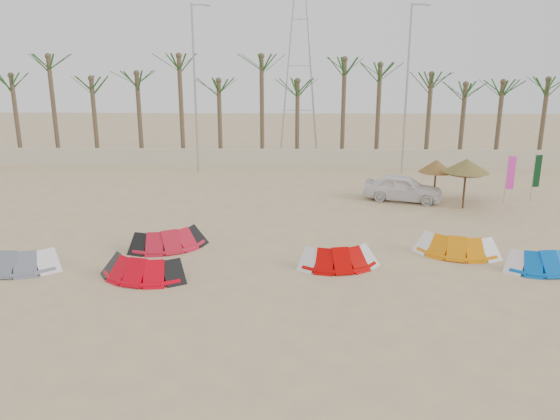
{
  "coord_description": "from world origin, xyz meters",
  "views": [
    {
      "loc": [
        0.56,
        -16.87,
        7.8
      ],
      "look_at": [
        0.0,
        6.0,
        1.3
      ],
      "focal_mm": 35.0,
      "sensor_mm": 36.0,
      "label": 1
    }
  ],
  "objects_px": {
    "kite_red_right": "(338,255)",
    "kite_blue": "(541,258)",
    "parasol_left": "(436,166)",
    "parasol_mid": "(467,166)",
    "kite_grey": "(16,257)",
    "kite_red_left": "(170,237)",
    "kite_red_mid": "(144,265)",
    "kite_orange": "(455,243)",
    "parasol_right": "(466,168)",
    "car": "(403,188)"
  },
  "relations": [
    {
      "from": "parasol_mid",
      "to": "kite_orange",
      "type": "bearing_deg",
      "value": -109.18
    },
    {
      "from": "kite_red_right",
      "to": "parasol_right",
      "type": "height_order",
      "value": "parasol_right"
    },
    {
      "from": "kite_blue",
      "to": "kite_red_mid",
      "type": "bearing_deg",
      "value": -175.84
    },
    {
      "from": "kite_orange",
      "to": "kite_red_left",
      "type": "bearing_deg",
      "value": 177.7
    },
    {
      "from": "kite_blue",
      "to": "car",
      "type": "xyz_separation_m",
      "value": [
        -3.3,
        9.98,
        0.31
      ]
    },
    {
      "from": "kite_blue",
      "to": "parasol_left",
      "type": "relative_size",
      "value": 1.33
    },
    {
      "from": "kite_red_left",
      "to": "parasol_left",
      "type": "distance_m",
      "value": 15.32
    },
    {
      "from": "kite_red_left",
      "to": "kite_red_right",
      "type": "relative_size",
      "value": 1.13
    },
    {
      "from": "car",
      "to": "parasol_right",
      "type": "bearing_deg",
      "value": -69.03
    },
    {
      "from": "kite_red_left",
      "to": "parasol_left",
      "type": "relative_size",
      "value": 1.58
    },
    {
      "from": "kite_grey",
      "to": "kite_red_right",
      "type": "distance_m",
      "value": 12.32
    },
    {
      "from": "parasol_left",
      "to": "parasol_mid",
      "type": "distance_m",
      "value": 1.99
    },
    {
      "from": "parasol_right",
      "to": "kite_blue",
      "type": "bearing_deg",
      "value": -90.62
    },
    {
      "from": "kite_red_left",
      "to": "kite_orange",
      "type": "relative_size",
      "value": 1.03
    },
    {
      "from": "kite_red_left",
      "to": "car",
      "type": "height_order",
      "value": "car"
    },
    {
      "from": "kite_red_mid",
      "to": "parasol_mid",
      "type": "xyz_separation_m",
      "value": [
        14.42,
        9.53,
        1.88
      ]
    },
    {
      "from": "parasol_mid",
      "to": "kite_grey",
      "type": "bearing_deg",
      "value": -155.74
    },
    {
      "from": "parasol_left",
      "to": "kite_blue",
      "type": "bearing_deg",
      "value": -81.15
    },
    {
      "from": "parasol_left",
      "to": "parasol_right",
      "type": "xyz_separation_m",
      "value": [
        1.67,
        0.13,
        -0.13
      ]
    },
    {
      "from": "kite_grey",
      "to": "kite_red_left",
      "type": "bearing_deg",
      "value": 24.76
    },
    {
      "from": "parasol_mid",
      "to": "parasol_right",
      "type": "bearing_deg",
      "value": 72.83
    },
    {
      "from": "car",
      "to": "parasol_left",
      "type": "bearing_deg",
      "value": -70.18
    },
    {
      "from": "kite_red_right",
      "to": "parasol_left",
      "type": "height_order",
      "value": "parasol_left"
    },
    {
      "from": "kite_red_right",
      "to": "kite_blue",
      "type": "bearing_deg",
      "value": -1.34
    },
    {
      "from": "kite_orange",
      "to": "parasol_mid",
      "type": "xyz_separation_m",
      "value": [
        2.36,
        6.8,
        1.88
      ]
    },
    {
      "from": "kite_red_right",
      "to": "kite_grey",
      "type": "bearing_deg",
      "value": -177.51
    },
    {
      "from": "kite_blue",
      "to": "parasol_right",
      "type": "xyz_separation_m",
      "value": [
        0.11,
        10.17,
        1.4
      ]
    },
    {
      "from": "kite_red_left",
      "to": "kite_blue",
      "type": "relative_size",
      "value": 1.19
    },
    {
      "from": "kite_red_left",
      "to": "parasol_mid",
      "type": "height_order",
      "value": "parasol_mid"
    },
    {
      "from": "kite_red_left",
      "to": "kite_grey",
      "type": "bearing_deg",
      "value": -155.24
    },
    {
      "from": "kite_grey",
      "to": "parasol_left",
      "type": "relative_size",
      "value": 1.54
    },
    {
      "from": "kite_grey",
      "to": "kite_red_right",
      "type": "bearing_deg",
      "value": 2.49
    },
    {
      "from": "kite_grey",
      "to": "parasol_mid",
      "type": "relative_size",
      "value": 1.34
    },
    {
      "from": "parasol_left",
      "to": "parasol_right",
      "type": "relative_size",
      "value": 1.06
    },
    {
      "from": "parasol_right",
      "to": "car",
      "type": "bearing_deg",
      "value": -176.92
    },
    {
      "from": "kite_grey",
      "to": "kite_orange",
      "type": "bearing_deg",
      "value": 6.66
    },
    {
      "from": "parasol_left",
      "to": "kite_red_mid",
      "type": "bearing_deg",
      "value": -140.06
    },
    {
      "from": "kite_blue",
      "to": "parasol_right",
      "type": "bearing_deg",
      "value": 89.38
    },
    {
      "from": "parasol_mid",
      "to": "car",
      "type": "bearing_deg",
      "value": 151.88
    },
    {
      "from": "kite_red_mid",
      "to": "kite_orange",
      "type": "height_order",
      "value": "same"
    },
    {
      "from": "kite_red_mid",
      "to": "parasol_left",
      "type": "distance_m",
      "value": 17.39
    },
    {
      "from": "kite_grey",
      "to": "kite_blue",
      "type": "xyz_separation_m",
      "value": [
        19.96,
        0.36,
        -0.0
      ]
    },
    {
      "from": "parasol_left",
      "to": "parasol_mid",
      "type": "relative_size",
      "value": 0.87
    },
    {
      "from": "kite_grey",
      "to": "kite_red_mid",
      "type": "relative_size",
      "value": 1.02
    },
    {
      "from": "kite_red_right",
      "to": "parasol_right",
      "type": "bearing_deg",
      "value": 52.15
    },
    {
      "from": "kite_red_mid",
      "to": "parasol_mid",
      "type": "bearing_deg",
      "value": 33.44
    },
    {
      "from": "kite_grey",
      "to": "kite_red_right",
      "type": "xyz_separation_m",
      "value": [
        12.3,
        0.53,
        -0.0
      ]
    },
    {
      "from": "parasol_mid",
      "to": "kite_red_mid",
      "type": "bearing_deg",
      "value": -146.56
    },
    {
      "from": "kite_orange",
      "to": "car",
      "type": "distance_m",
      "value": 8.36
    },
    {
      "from": "parasol_left",
      "to": "car",
      "type": "bearing_deg",
      "value": -178.07
    }
  ]
}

